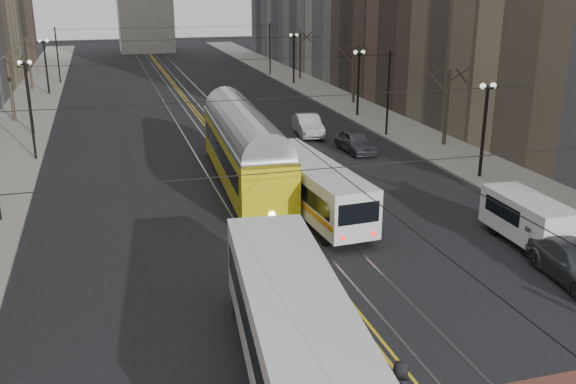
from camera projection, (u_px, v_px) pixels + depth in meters
ground at (408, 380)px, 19.48m from camera, size 260.00×260.00×0.00m
sidewalk_left at (25, 118)px, 56.57m from camera, size 5.00×140.00×0.15m
sidewalk_right at (343, 102)px, 64.50m from camera, size 5.00×140.00×0.15m
streetcar_rails at (194, 110)px, 60.55m from camera, size 4.80×130.00×0.02m
centre_lines at (194, 110)px, 60.55m from camera, size 0.42×130.00×0.01m
lamp_posts at (226, 113)px, 44.85m from camera, size 27.60×57.20×5.60m
street_trees at (210, 98)px, 50.78m from camera, size 31.68×53.28×5.60m
trolley_wires at (211, 86)px, 50.10m from camera, size 25.96×120.00×6.60m
transit_bus at (298, 350)px, 18.04m from camera, size 4.03×13.31×3.28m
streetcar at (244, 155)px, 37.66m from camera, size 3.61×15.61×3.65m
rear_bus at (313, 189)px, 32.99m from camera, size 3.05×10.82×2.79m
cargo_van at (527, 221)px, 29.34m from camera, size 2.03×5.02×2.20m
sedan_grey at (355, 141)px, 45.53m from camera, size 1.90×4.51×1.52m
sedan_silver at (308, 125)px, 50.40m from camera, size 2.27×5.16×1.65m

